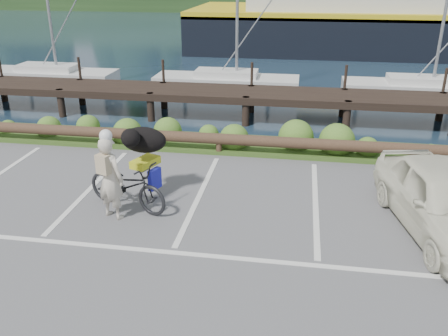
# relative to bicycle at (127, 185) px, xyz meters

# --- Properties ---
(ground) EXTENTS (72.00, 72.00, 0.00)m
(ground) POSITION_rel_bicycle_xyz_m (1.39, -1.17, -0.53)
(ground) COLOR #545456
(vegetation_strip) EXTENTS (34.00, 1.60, 0.10)m
(vegetation_strip) POSITION_rel_bicycle_xyz_m (1.39, 4.13, -0.48)
(vegetation_strip) COLOR #3D5B21
(vegetation_strip) RESTS_ON ground
(log_rail) EXTENTS (32.00, 0.30, 0.60)m
(log_rail) POSITION_rel_bicycle_xyz_m (1.39, 3.43, -0.53)
(log_rail) COLOR #443021
(log_rail) RESTS_ON ground
(bicycle) EXTENTS (2.13, 1.37, 1.06)m
(bicycle) POSITION_rel_bicycle_xyz_m (0.00, 0.00, 0.00)
(bicycle) COLOR black
(bicycle) RESTS_ON ground
(cyclist) EXTENTS (0.75, 0.62, 1.75)m
(cyclist) POSITION_rel_bicycle_xyz_m (-0.17, -0.44, 0.35)
(cyclist) COLOR beige
(cyclist) RESTS_ON ground
(dog) EXTENTS (0.81, 1.11, 0.58)m
(dog) POSITION_rel_bicycle_xyz_m (0.23, 0.60, 0.82)
(dog) COLOR black
(dog) RESTS_ON bicycle
(parked_car) EXTENTS (2.37, 4.23, 1.36)m
(parked_car) POSITION_rel_bicycle_xyz_m (6.34, 0.05, 0.15)
(parked_car) COLOR silver
(parked_car) RESTS_ON ground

